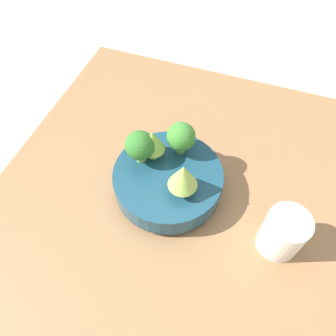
# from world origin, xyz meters

# --- Properties ---
(ground_plane) EXTENTS (6.00, 6.00, 0.00)m
(ground_plane) POSITION_xyz_m (0.00, 0.00, 0.00)
(ground_plane) COLOR beige
(table) EXTENTS (0.86, 0.86, 0.05)m
(table) POSITION_xyz_m (0.00, 0.00, 0.02)
(table) COLOR olive
(table) RESTS_ON ground_plane
(bowl) EXTENTS (0.24, 0.24, 0.07)m
(bowl) POSITION_xyz_m (0.03, 0.02, 0.09)
(bowl) COLOR navy
(bowl) RESTS_ON table
(broccoli_floret_front) EXTENTS (0.06, 0.06, 0.08)m
(broccoli_floret_front) POSITION_xyz_m (0.03, -0.05, 0.16)
(broccoli_floret_front) COLOR #609347
(broccoli_floret_front) RESTS_ON bowl
(romanesco_piece_far) EXTENTS (0.06, 0.06, 0.09)m
(romanesco_piece_far) POSITION_xyz_m (-0.01, 0.05, 0.17)
(romanesco_piece_far) COLOR #6BA34C
(romanesco_piece_far) RESTS_ON bowl
(broccoli_floret_right) EXTENTS (0.06, 0.06, 0.08)m
(broccoli_floret_right) POSITION_xyz_m (0.10, 0.00, 0.16)
(broccoli_floret_right) COLOR #7AB256
(broccoli_floret_right) RESTS_ON bowl
(romanesco_piece_near) EXTENTS (0.05, 0.05, 0.08)m
(romanesco_piece_near) POSITION_xyz_m (0.08, -0.02, 0.17)
(romanesco_piece_near) COLOR #7AB256
(romanesco_piece_near) RESTS_ON bowl
(cup) EXTENTS (0.08, 0.08, 0.10)m
(cup) POSITION_xyz_m (-0.22, 0.06, 0.10)
(cup) COLOR silver
(cup) RESTS_ON table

